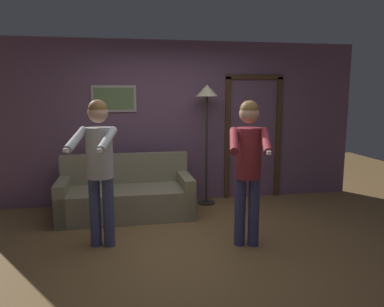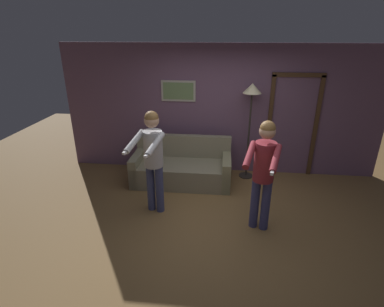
% 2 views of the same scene
% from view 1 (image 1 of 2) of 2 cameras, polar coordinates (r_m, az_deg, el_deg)
% --- Properties ---
extents(ground_plane, '(12.00, 12.00, 0.00)m').
position_cam_1_polar(ground_plane, '(4.50, -0.48, -14.12)').
color(ground_plane, olive).
extents(back_wall_assembly, '(6.40, 0.10, 2.60)m').
position_cam_1_polar(back_wall_assembly, '(6.10, -3.64, 4.72)').
color(back_wall_assembly, '#6E4F6B').
rests_on(back_wall_assembly, ground_plane).
extents(couch, '(1.91, 0.86, 0.87)m').
position_cam_1_polar(couch, '(5.58, -9.98, -6.53)').
color(couch, gray).
rests_on(couch, ground_plane).
extents(torchiere_lamp, '(0.35, 0.35, 1.91)m').
position_cam_1_polar(torchiere_lamp, '(5.89, 2.28, 7.57)').
color(torchiere_lamp, '#332D28').
rests_on(torchiere_lamp, ground_plane).
extents(person_standing_left, '(0.54, 0.74, 1.71)m').
position_cam_1_polar(person_standing_left, '(4.37, -13.97, -0.85)').
color(person_standing_left, '#3F4677').
rests_on(person_standing_left, ground_plane).
extents(person_standing_right, '(0.55, 0.74, 1.70)m').
position_cam_1_polar(person_standing_right, '(4.30, 8.57, -0.93)').
color(person_standing_right, '#3C3F74').
rests_on(person_standing_right, ground_plane).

